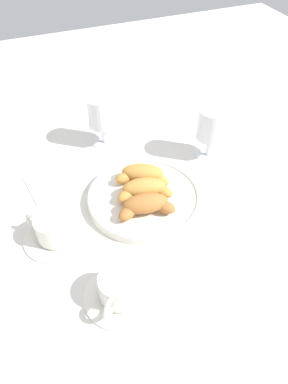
% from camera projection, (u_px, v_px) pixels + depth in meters
% --- Properties ---
extents(ground_plane, '(2.20, 2.20, 0.00)m').
position_uv_depth(ground_plane, '(140.00, 207.00, 0.84)').
color(ground_plane, silver).
extents(pastry_plate, '(0.26, 0.26, 0.02)m').
position_uv_depth(pastry_plate, '(144.00, 197.00, 0.85)').
color(pastry_plate, silver).
rests_on(pastry_plate, ground_plane).
extents(croissant_large, '(0.12, 0.10, 0.04)m').
position_uv_depth(croissant_large, '(143.00, 174.00, 0.86)').
color(croissant_large, '#CC893D').
rests_on(croissant_large, pastry_plate).
extents(croissant_small, '(0.13, 0.08, 0.04)m').
position_uv_depth(croissant_small, '(144.00, 189.00, 0.82)').
color(croissant_small, '#CC893D').
rests_on(croissant_small, pastry_plate).
extents(croissant_extra, '(0.14, 0.08, 0.04)m').
position_uv_depth(croissant_extra, '(146.00, 205.00, 0.79)').
color(croissant_extra, '#AD6B33').
rests_on(croissant_extra, pastry_plate).
extents(coffee_cup_near, '(0.14, 0.14, 0.06)m').
position_uv_depth(coffee_cup_near, '(119.00, 290.00, 0.66)').
color(coffee_cup_near, silver).
rests_on(coffee_cup_near, ground_plane).
extents(coffee_cup_far, '(0.14, 0.14, 0.06)m').
position_uv_depth(coffee_cup_far, '(54.00, 230.00, 0.76)').
color(coffee_cup_far, silver).
rests_on(coffee_cup_far, ground_plane).
extents(juice_glass_left, '(0.08, 0.08, 0.14)m').
position_uv_depth(juice_glass_left, '(212.00, 126.00, 0.91)').
color(juice_glass_left, white).
rests_on(juice_glass_left, ground_plane).
extents(juice_glass_right, '(0.08, 0.08, 0.14)m').
position_uv_depth(juice_glass_right, '(102.00, 114.00, 0.96)').
color(juice_glass_right, white).
rests_on(juice_glass_right, ground_plane).
extents(folded_napkin, '(0.12, 0.12, 0.01)m').
position_uv_depth(folded_napkin, '(51.00, 183.00, 0.90)').
color(folded_napkin, silver).
rests_on(folded_napkin, ground_plane).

